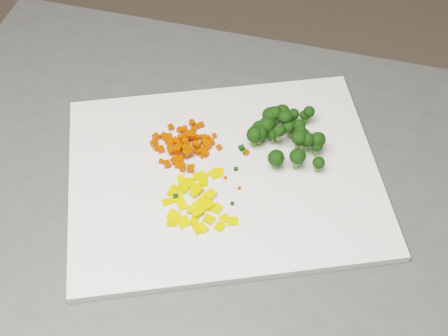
{
  "coord_description": "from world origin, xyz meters",
  "views": [
    {
      "loc": [
        -0.2,
        -0.37,
        1.62
      ],
      "look_at": [
        -0.18,
        0.18,
        0.92
      ],
      "focal_mm": 50.0,
      "sensor_mm": 36.0,
      "label": 1
    }
  ],
  "objects_px": {
    "pepper_pile": "(204,199)",
    "broccoli_pile": "(291,135)",
    "counter_block": "(235,336)",
    "cutting_board": "(224,175)",
    "carrot_pile": "(186,141)"
  },
  "relations": [
    {
      "from": "counter_block",
      "to": "pepper_pile",
      "type": "height_order",
      "value": "pepper_pile"
    },
    {
      "from": "carrot_pile",
      "to": "pepper_pile",
      "type": "distance_m",
      "value": 0.1
    },
    {
      "from": "carrot_pile",
      "to": "broccoli_pile",
      "type": "distance_m",
      "value": 0.15
    },
    {
      "from": "counter_block",
      "to": "pepper_pile",
      "type": "relative_size",
      "value": 8.98
    },
    {
      "from": "cutting_board",
      "to": "broccoli_pile",
      "type": "xyz_separation_m",
      "value": [
        0.1,
        0.05,
        0.03
      ]
    },
    {
      "from": "pepper_pile",
      "to": "broccoli_pile",
      "type": "height_order",
      "value": "broccoli_pile"
    },
    {
      "from": "counter_block",
      "to": "cutting_board",
      "type": "height_order",
      "value": "cutting_board"
    },
    {
      "from": "carrot_pile",
      "to": "broccoli_pile",
      "type": "bearing_deg",
      "value": -1.06
    },
    {
      "from": "counter_block",
      "to": "cutting_board",
      "type": "relative_size",
      "value": 2.32
    },
    {
      "from": "broccoli_pile",
      "to": "carrot_pile",
      "type": "bearing_deg",
      "value": 178.94
    },
    {
      "from": "counter_block",
      "to": "cutting_board",
      "type": "bearing_deg",
      "value": 112.56
    },
    {
      "from": "cutting_board",
      "to": "pepper_pile",
      "type": "distance_m",
      "value": 0.06
    },
    {
      "from": "carrot_pile",
      "to": "counter_block",
      "type": "bearing_deg",
      "value": -52.21
    },
    {
      "from": "pepper_pile",
      "to": "broccoli_pile",
      "type": "xyz_separation_m",
      "value": [
        0.13,
        0.1,
        0.02
      ]
    },
    {
      "from": "carrot_pile",
      "to": "pepper_pile",
      "type": "xyz_separation_m",
      "value": [
        0.03,
        -0.1,
        -0.01
      ]
    }
  ]
}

